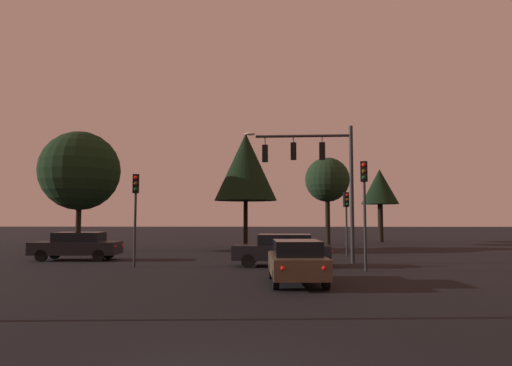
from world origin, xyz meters
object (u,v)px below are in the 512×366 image
car_crossing_right (77,245)px  tree_left_far (327,180)px  traffic_light_median (135,201)px  tree_right_cluster (380,187)px  traffic_light_corner_right (346,210)px  car_nearside_lane (297,261)px  traffic_signal_mast_arm (318,167)px  traffic_light_corner_left (364,193)px  tree_behind_sign (80,171)px  tree_center_horizon (246,167)px  car_crossing_left (282,249)px

car_crossing_right → tree_left_far: size_ratio=0.63×
traffic_light_median → tree_right_cluster: (17.07, 21.92, 2.11)m
traffic_light_corner_right → car_nearside_lane: traffic_light_corner_right is taller
car_crossing_right → tree_right_cluster: tree_right_cluster is taller
traffic_signal_mast_arm → tree_left_far: (2.51, 14.88, 0.55)m
traffic_light_corner_left → traffic_light_corner_right: (0.61, 7.83, -0.61)m
tree_behind_sign → tree_right_cluster: size_ratio=1.20×
car_crossing_right → tree_left_far: (15.52, 13.57, 4.69)m
tree_right_cluster → car_nearside_lane: bearing=-110.0°
traffic_light_corner_right → tree_center_horizon: tree_center_horizon is taller
traffic_light_median → traffic_light_corner_left: bearing=-7.6°
tree_left_far → car_crossing_right: bearing=-138.8°
traffic_signal_mast_arm → car_crossing_left: 4.81m
traffic_light_corner_left → tree_left_far: (0.91, 18.32, 2.12)m
tree_left_far → tree_center_horizon: size_ratio=0.86×
traffic_light_corner_right → traffic_light_median: bearing=-149.9°
car_crossing_right → tree_right_cluster: 28.53m
traffic_signal_mast_arm → car_nearside_lane: traffic_signal_mast_arm is taller
traffic_signal_mast_arm → car_nearside_lane: 8.43m
traffic_light_corner_right → tree_left_far: bearing=88.4°
traffic_signal_mast_arm → traffic_light_corner_left: bearing=-65.0°
traffic_light_corner_left → car_crossing_right: (-14.61, 4.76, -2.57)m
car_nearside_lane → tree_behind_sign: tree_behind_sign is taller
tree_right_cluster → traffic_light_corner_left: bearing=-105.8°
traffic_light_corner_right → traffic_light_median: traffic_light_median is taller
traffic_light_median → car_crossing_right: traffic_light_median is taller
tree_left_far → tree_right_cluster: 7.58m
tree_right_cluster → tree_left_far: bearing=-138.6°
traffic_light_median → tree_center_horizon: 13.08m
tree_behind_sign → traffic_light_corner_right: bearing=-10.6°
traffic_light_corner_left → traffic_light_corner_right: 7.87m
tree_right_cluster → tree_center_horizon: bearing=-140.9°
tree_right_cluster → traffic_signal_mast_arm: bearing=-112.4°
traffic_light_corner_left → traffic_light_corner_right: size_ratio=1.24×
car_crossing_left → tree_left_far: bearing=74.9°
traffic_light_corner_right → tree_behind_sign: 18.41m
car_crossing_right → tree_behind_sign: size_ratio=0.57×
tree_left_far → tree_right_cluster: (5.69, 5.00, -0.28)m
car_crossing_right → tree_right_cluster: size_ratio=0.68×
car_nearside_lane → tree_right_cluster: 29.11m
traffic_light_corner_right → car_crossing_right: (-15.22, -3.07, -1.96)m
traffic_light_corner_left → traffic_light_median: size_ratio=1.09×
car_crossing_right → tree_behind_sign: tree_behind_sign is taller
tree_right_cluster → car_crossing_right: bearing=-138.8°
traffic_light_median → tree_behind_sign: bearing=124.9°
traffic_signal_mast_arm → traffic_light_median: traffic_signal_mast_arm is taller
car_nearside_lane → tree_center_horizon: (-2.56, 16.98, 5.26)m
tree_left_far → traffic_light_corner_right: bearing=-91.6°
tree_center_horizon → car_nearside_lane: bearing=-81.4°
traffic_light_corner_right → traffic_signal_mast_arm: bearing=-116.8°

